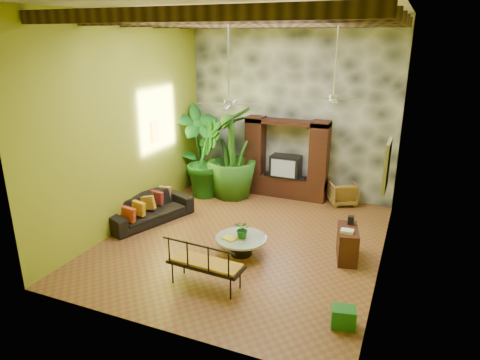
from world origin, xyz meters
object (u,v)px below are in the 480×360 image
at_px(sofa, 149,209).
at_px(tall_plant_c, 232,153).
at_px(entertainment_center, 286,164).
at_px(ceiling_fan_front, 229,93).
at_px(iron_bench, 204,262).
at_px(tall_plant_b, 205,159).
at_px(ceiling_fan_back, 334,88).
at_px(tall_plant_a, 198,148).
at_px(side_console, 347,244).
at_px(green_bin, 343,317).
at_px(coffee_table, 241,243).
at_px(wicker_armchair, 342,193).

height_order(sofa, tall_plant_c, tall_plant_c).
bearing_deg(entertainment_center, sofa, -130.48).
relative_size(ceiling_fan_front, iron_bench, 1.26).
relative_size(sofa, tall_plant_b, 1.04).
bearing_deg(ceiling_fan_back, tall_plant_a, 160.92).
distance_m(side_console, green_bin, 2.31).
relative_size(tall_plant_a, coffee_table, 2.37).
relative_size(ceiling_fan_back, coffee_table, 1.69).
xyz_separation_m(tall_plant_c, iron_bench, (1.49, -4.67, -0.77)).
bearing_deg(entertainment_center, tall_plant_b, -159.47).
bearing_deg(tall_plant_c, ceiling_fan_back, -23.49).
xyz_separation_m(entertainment_center, iron_bench, (0.06, -5.28, -0.42)).
bearing_deg(coffee_table, iron_bench, -95.25).
bearing_deg(coffee_table, entertainment_center, 92.88).
bearing_deg(entertainment_center, tall_plant_c, -156.69).
distance_m(ceiling_fan_front, side_console, 3.98).
xyz_separation_m(wicker_armchair, side_console, (0.65, -3.13, 0.03)).
distance_m(entertainment_center, iron_bench, 5.30).
bearing_deg(ceiling_fan_front, coffee_table, -35.28).
relative_size(tall_plant_a, tall_plant_c, 0.99).
relative_size(ceiling_fan_back, iron_bench, 1.26).
distance_m(ceiling_fan_back, tall_plant_c, 3.91).
xyz_separation_m(tall_plant_b, iron_bench, (2.26, -4.46, -0.56)).
bearing_deg(tall_plant_c, tall_plant_a, 173.47).
relative_size(wicker_armchair, tall_plant_a, 0.27).
xyz_separation_m(ceiling_fan_back, iron_bench, (-1.54, -3.35, -2.86)).
height_order(tall_plant_b, iron_bench, tall_plant_b).
relative_size(tall_plant_c, side_console, 3.02).
distance_m(sofa, tall_plant_c, 2.94).
height_order(coffee_table, iron_bench, iron_bench).
bearing_deg(green_bin, tall_plant_c, 130.46).
bearing_deg(tall_plant_a, side_console, -28.29).
bearing_deg(coffee_table, wicker_armchair, 68.83).
xyz_separation_m(tall_plant_a, tall_plant_c, (1.16, -0.13, 0.01)).
bearing_deg(sofa, ceiling_fan_front, -79.83).
relative_size(tall_plant_c, iron_bench, 1.77).
relative_size(entertainment_center, wicker_armchair, 3.39).
height_order(sofa, tall_plant_a, tall_plant_a).
xyz_separation_m(ceiling_fan_back, tall_plant_a, (-4.20, 1.45, -2.10)).
height_order(entertainment_center, tall_plant_c, tall_plant_c).
xyz_separation_m(tall_plant_b, coffee_table, (2.40, -2.99, -0.84)).
relative_size(tall_plant_a, tall_plant_b, 1.19).
height_order(coffee_table, green_bin, coffee_table).
distance_m(coffee_table, iron_bench, 1.50).
relative_size(ceiling_fan_front, tall_plant_a, 0.71).
relative_size(ceiling_fan_back, side_console, 2.14).
bearing_deg(tall_plant_b, ceiling_fan_front, -53.47).
xyz_separation_m(tall_plant_c, coffee_table, (1.63, -3.20, -1.06)).
xyz_separation_m(sofa, coffee_table, (2.84, -0.71, -0.08)).
bearing_deg(green_bin, iron_bench, 177.32).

